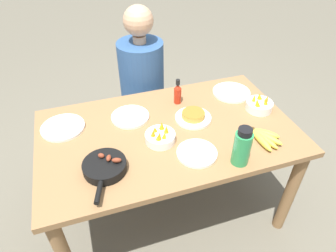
{
  "coord_description": "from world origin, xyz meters",
  "views": [
    {
      "loc": [
        -0.41,
        -1.25,
        1.81
      ],
      "look_at": [
        0.0,
        0.0,
        0.75
      ],
      "focal_mm": 32.0,
      "sensor_mm": 36.0,
      "label": 1
    }
  ],
  "objects_px": {
    "skillet": "(105,167)",
    "fruit_bowl_citrus": "(160,136)",
    "banana_bunch": "(264,137)",
    "empty_plate_far_right": "(231,92)",
    "empty_plate_near_front": "(130,117)",
    "empty_plate_mid_edge": "(63,127)",
    "empty_plate_far_left": "(197,153)",
    "fruit_bowl_mango": "(259,105)",
    "person_figure": "(143,99)",
    "frittata_plate_center": "(193,116)",
    "hot_sauce_bottle": "(178,93)",
    "water_bottle": "(242,147)"
  },
  "relations": [
    {
      "from": "banana_bunch",
      "to": "empty_plate_far_right",
      "type": "relative_size",
      "value": 0.81
    },
    {
      "from": "empty_plate_far_left",
      "to": "empty_plate_mid_edge",
      "type": "height_order",
      "value": "same"
    },
    {
      "from": "banana_bunch",
      "to": "person_figure",
      "type": "height_order",
      "value": "person_figure"
    },
    {
      "from": "banana_bunch",
      "to": "empty_plate_far_left",
      "type": "distance_m",
      "value": 0.39
    },
    {
      "from": "frittata_plate_center",
      "to": "empty_plate_near_front",
      "type": "bearing_deg",
      "value": 160.05
    },
    {
      "from": "empty_plate_far_right",
      "to": "hot_sauce_bottle",
      "type": "height_order",
      "value": "hot_sauce_bottle"
    },
    {
      "from": "skillet",
      "to": "empty_plate_far_left",
      "type": "xyz_separation_m",
      "value": [
        0.47,
        -0.03,
        -0.02
      ]
    },
    {
      "from": "skillet",
      "to": "fruit_bowl_mango",
      "type": "relative_size",
      "value": 2.01
    },
    {
      "from": "hot_sauce_bottle",
      "to": "banana_bunch",
      "type": "bearing_deg",
      "value": -56.14
    },
    {
      "from": "banana_bunch",
      "to": "skillet",
      "type": "bearing_deg",
      "value": 177.26
    },
    {
      "from": "fruit_bowl_citrus",
      "to": "water_bottle",
      "type": "xyz_separation_m",
      "value": [
        0.33,
        -0.27,
        0.07
      ]
    },
    {
      "from": "frittata_plate_center",
      "to": "hot_sauce_bottle",
      "type": "distance_m",
      "value": 0.2
    },
    {
      "from": "skillet",
      "to": "empty_plate_far_left",
      "type": "distance_m",
      "value": 0.47
    },
    {
      "from": "banana_bunch",
      "to": "empty_plate_far_right",
      "type": "height_order",
      "value": "banana_bunch"
    },
    {
      "from": "skillet",
      "to": "hot_sauce_bottle",
      "type": "bearing_deg",
      "value": 147.5
    },
    {
      "from": "skillet",
      "to": "fruit_bowl_citrus",
      "type": "xyz_separation_m",
      "value": [
        0.32,
        0.13,
        0.01
      ]
    },
    {
      "from": "empty_plate_near_front",
      "to": "water_bottle",
      "type": "height_order",
      "value": "water_bottle"
    },
    {
      "from": "empty_plate_near_front",
      "to": "empty_plate_far_left",
      "type": "bearing_deg",
      "value": -57.87
    },
    {
      "from": "empty_plate_far_left",
      "to": "empty_plate_far_right",
      "type": "height_order",
      "value": "same"
    },
    {
      "from": "empty_plate_far_right",
      "to": "skillet",
      "type": "bearing_deg",
      "value": -154.54
    },
    {
      "from": "empty_plate_far_right",
      "to": "fruit_bowl_citrus",
      "type": "relative_size",
      "value": 1.51
    },
    {
      "from": "banana_bunch",
      "to": "skillet",
      "type": "distance_m",
      "value": 0.86
    },
    {
      "from": "frittata_plate_center",
      "to": "hot_sauce_bottle",
      "type": "bearing_deg",
      "value": 98.94
    },
    {
      "from": "banana_bunch",
      "to": "water_bottle",
      "type": "xyz_separation_m",
      "value": [
        -0.21,
        -0.11,
        0.08
      ]
    },
    {
      "from": "fruit_bowl_mango",
      "to": "empty_plate_mid_edge",
      "type": "bearing_deg",
      "value": 171.01
    },
    {
      "from": "fruit_bowl_citrus",
      "to": "empty_plate_mid_edge",
      "type": "bearing_deg",
      "value": 150.98
    },
    {
      "from": "person_figure",
      "to": "banana_bunch",
      "type": "bearing_deg",
      "value": -62.95
    },
    {
      "from": "empty_plate_far_left",
      "to": "fruit_bowl_mango",
      "type": "distance_m",
      "value": 0.58
    },
    {
      "from": "empty_plate_near_front",
      "to": "empty_plate_mid_edge",
      "type": "bearing_deg",
      "value": 176.93
    },
    {
      "from": "fruit_bowl_mango",
      "to": "water_bottle",
      "type": "height_order",
      "value": "water_bottle"
    },
    {
      "from": "empty_plate_mid_edge",
      "to": "hot_sauce_bottle",
      "type": "xyz_separation_m",
      "value": [
        0.71,
        0.04,
        0.06
      ]
    },
    {
      "from": "banana_bunch",
      "to": "empty_plate_near_front",
      "type": "bearing_deg",
      "value": 146.99
    },
    {
      "from": "banana_bunch",
      "to": "water_bottle",
      "type": "distance_m",
      "value": 0.25
    },
    {
      "from": "water_bottle",
      "to": "hot_sauce_bottle",
      "type": "xyz_separation_m",
      "value": [
        -0.12,
        0.59,
        -0.03
      ]
    },
    {
      "from": "person_figure",
      "to": "empty_plate_mid_edge",
      "type": "bearing_deg",
      "value": -141.89
    },
    {
      "from": "fruit_bowl_mango",
      "to": "person_figure",
      "type": "height_order",
      "value": "person_figure"
    },
    {
      "from": "empty_plate_mid_edge",
      "to": "fruit_bowl_citrus",
      "type": "relative_size",
      "value": 1.5
    },
    {
      "from": "empty_plate_near_front",
      "to": "empty_plate_mid_edge",
      "type": "height_order",
      "value": "same"
    },
    {
      "from": "empty_plate_near_front",
      "to": "fruit_bowl_citrus",
      "type": "height_order",
      "value": "fruit_bowl_citrus"
    },
    {
      "from": "water_bottle",
      "to": "skillet",
      "type": "bearing_deg",
      "value": 167.24
    },
    {
      "from": "person_figure",
      "to": "skillet",
      "type": "bearing_deg",
      "value": -115.04
    },
    {
      "from": "fruit_bowl_citrus",
      "to": "hot_sauce_bottle",
      "type": "xyz_separation_m",
      "value": [
        0.21,
        0.32,
        0.04
      ]
    },
    {
      "from": "frittata_plate_center",
      "to": "hot_sauce_bottle",
      "type": "relative_size",
      "value": 1.29
    },
    {
      "from": "empty_plate_mid_edge",
      "to": "hot_sauce_bottle",
      "type": "height_order",
      "value": "hot_sauce_bottle"
    },
    {
      "from": "skillet",
      "to": "fruit_bowl_citrus",
      "type": "bearing_deg",
      "value": 129.01
    },
    {
      "from": "empty_plate_far_left",
      "to": "hot_sauce_bottle",
      "type": "relative_size",
      "value": 1.26
    },
    {
      "from": "empty_plate_far_left",
      "to": "empty_plate_mid_edge",
      "type": "bearing_deg",
      "value": 146.19
    },
    {
      "from": "skillet",
      "to": "water_bottle",
      "type": "distance_m",
      "value": 0.67
    },
    {
      "from": "hot_sauce_bottle",
      "to": "person_figure",
      "type": "xyz_separation_m",
      "value": [
        -0.13,
        0.41,
        -0.28
      ]
    },
    {
      "from": "fruit_bowl_mango",
      "to": "skillet",
      "type": "bearing_deg",
      "value": -167.56
    }
  ]
}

